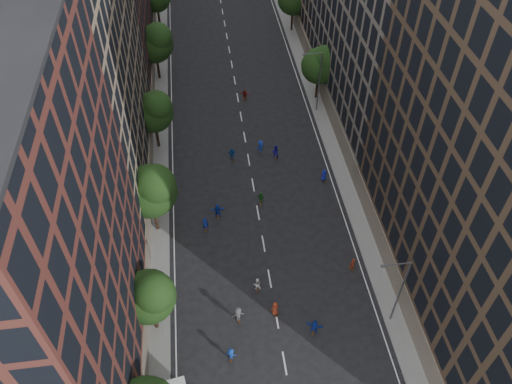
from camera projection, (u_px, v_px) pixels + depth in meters
ground at (245, 139)px, 65.45m from camera, size 240.00×240.00×0.00m
sidewalk_left at (154, 112)px, 69.52m from camera, size 4.00×105.00×0.15m
sidewalk_right at (322, 99)px, 71.65m from camera, size 4.00×105.00×0.15m
bldg_left_a at (6, 268)px, 32.96m from camera, size 14.00×22.00×30.00m
bldg_left_b at (53, 53)px, 48.12m from camera, size 14.00×26.00×34.00m
tree_left_1 at (150, 296)px, 42.42m from camera, size 4.80×4.80×8.21m
tree_left_2 at (151, 189)px, 50.12m from camera, size 5.60×5.60×9.45m
tree_left_3 at (154, 111)px, 60.20m from camera, size 5.00×5.00×8.58m
tree_left_4 at (155, 42)px, 71.06m from camera, size 5.40×5.40×9.08m
tree_right_a at (321, 64)px, 67.86m from camera, size 5.00×5.00×8.39m
streetlamp_near at (399, 289)px, 43.31m from camera, size 2.64×0.22×9.06m
streetlamp_far at (318, 79)px, 66.13m from camera, size 2.64×0.22×9.06m
skater_3 at (231, 354)px, 43.80m from camera, size 1.08×0.80×1.49m
skater_5 at (314, 327)px, 45.55m from camera, size 1.66×1.11×1.72m
skater_6 at (275, 309)px, 46.87m from camera, size 0.96×0.75×1.72m
skater_7 at (352, 264)px, 50.51m from camera, size 0.69×0.58×1.59m
skater_8 at (257, 284)px, 48.83m from camera, size 0.79×0.63×1.58m
skater_9 at (238, 315)px, 46.38m from camera, size 1.25×0.86×1.79m
skater_10 at (261, 198)px, 56.85m from camera, size 1.07×0.67×1.70m
skater_11 at (218, 211)px, 55.46m from camera, size 1.65×0.52×1.77m
skater_12 at (324, 175)px, 59.59m from camera, size 0.86×0.65×1.57m
skater_13 at (205, 224)px, 54.04m from camera, size 0.69×0.46×1.86m
skater_14 at (275, 152)px, 62.32m from camera, size 1.04×0.88×1.87m
skater_15 at (260, 147)px, 63.04m from camera, size 1.31×1.01×1.79m
skater_16 at (232, 154)px, 62.00m from camera, size 1.14×0.58×1.86m
skater_17 at (245, 95)px, 71.21m from camera, size 1.48×0.79×1.52m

